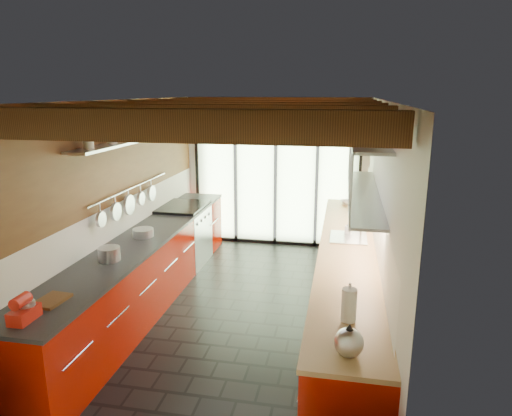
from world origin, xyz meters
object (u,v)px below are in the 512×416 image
at_px(stand_mixer, 24,310).
at_px(bowl, 348,202).
at_px(kettle, 349,341).
at_px(paper_towel, 349,305).
at_px(soap_bottle, 348,228).

xyz_separation_m(stand_mixer, bowl, (2.54, 4.43, -0.06)).
distance_m(kettle, bowl, 4.44).
bearing_deg(bowl, paper_towel, -90.00).
relative_size(stand_mixer, paper_towel, 0.78).
distance_m(kettle, paper_towel, 0.49).
relative_size(paper_towel, soap_bottle, 1.86).
relative_size(kettle, soap_bottle, 1.65).
height_order(stand_mixer, soap_bottle, stand_mixer).
bearing_deg(kettle, bowl, 90.00).
xyz_separation_m(paper_towel, bowl, (0.00, 3.95, -0.11)).
bearing_deg(paper_towel, bowl, 90.00).
height_order(kettle, paper_towel, paper_towel).
relative_size(paper_towel, bowl, 1.35).
bearing_deg(bowl, stand_mixer, -119.83).
xyz_separation_m(kettle, soap_bottle, (0.00, 2.79, -0.02)).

